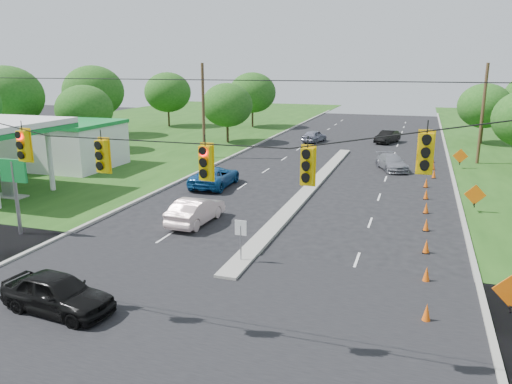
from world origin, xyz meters
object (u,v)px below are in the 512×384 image
(gas_station, at_px, (37,140))
(blue_pickup, at_px, (215,176))
(white_sedan, at_px, (196,211))
(black_sedan, at_px, (58,293))

(gas_station, distance_m, blue_pickup, 16.81)
(gas_station, relative_size, white_sedan, 4.32)
(black_sedan, relative_size, white_sedan, 0.96)
(black_sedan, xyz_separation_m, white_sedan, (0.28, 11.27, 0.00))
(white_sedan, height_order, blue_pickup, white_sedan)
(blue_pickup, bearing_deg, white_sedan, 104.38)
(gas_station, xyz_separation_m, white_sedan, (19.17, -9.44, -1.82))
(black_sedan, bearing_deg, blue_pickup, 12.27)
(white_sedan, distance_m, blue_pickup, 8.98)
(gas_station, height_order, blue_pickup, gas_station)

